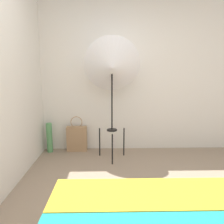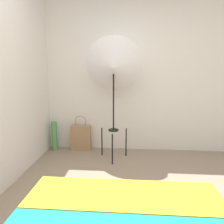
% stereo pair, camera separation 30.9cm
% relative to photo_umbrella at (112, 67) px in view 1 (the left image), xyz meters
% --- Properties ---
extents(wall_back, '(8.00, 0.05, 2.60)m').
position_rel_photo_umbrella_xyz_m(wall_back, '(0.29, 0.48, -0.12)').
color(wall_back, silver).
rests_on(wall_back, ground_plane).
extents(wall_side_left, '(0.05, 8.00, 2.60)m').
position_rel_photo_umbrella_xyz_m(wall_side_left, '(-1.20, -0.64, -0.12)').
color(wall_side_left, silver).
rests_on(wall_side_left, ground_plane).
extents(photo_umbrella, '(0.86, 0.46, 1.86)m').
position_rel_photo_umbrella_xyz_m(photo_umbrella, '(0.00, 0.00, 0.00)').
color(photo_umbrella, black).
rests_on(photo_umbrella, ground_plane).
extents(tote_bag, '(0.34, 0.12, 0.61)m').
position_rel_photo_umbrella_xyz_m(tote_bag, '(-0.59, 0.34, -1.19)').
color(tote_bag, '#9E7A56').
rests_on(tote_bag, ground_plane).
extents(paper_roll, '(0.10, 0.10, 0.50)m').
position_rel_photo_umbrella_xyz_m(paper_roll, '(-1.05, 0.30, -1.17)').
color(paper_roll, '#56995B').
rests_on(paper_roll, ground_plane).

